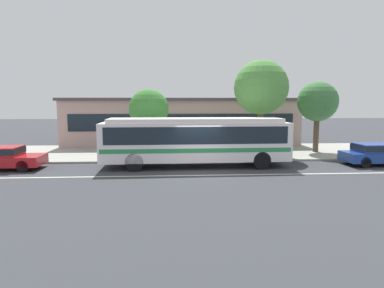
{
  "coord_description": "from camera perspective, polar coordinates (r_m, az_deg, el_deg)",
  "views": [
    {
      "loc": [
        -1.46,
        -17.28,
        3.72
      ],
      "look_at": [
        -0.28,
        1.84,
        1.3
      ],
      "focal_mm": 30.65,
      "sensor_mm": 36.0,
      "label": 1
    }
  ],
  "objects": [
    {
      "name": "transit_bus",
      "position": [
        19.02,
        0.62,
        0.95
      ],
      "size": [
        10.8,
        2.69,
        2.83
      ],
      "color": "white",
      "rests_on": "ground_plane"
    },
    {
      "name": "street_tree_far_end",
      "position": [
        25.71,
        21.02,
        6.83
      ],
      "size": [
        2.89,
        2.89,
        5.13
      ],
      "color": "brown",
      "rests_on": "sidewalk_slab"
    },
    {
      "name": "station_building",
      "position": [
        30.09,
        -1.88,
        4.05
      ],
      "size": [
        20.27,
        7.31,
        4.11
      ],
      "color": "tan",
      "rests_on": "ground_plane"
    },
    {
      "name": "sidewalk_slab",
      "position": [
        24.52,
        -0.07,
        -1.38
      ],
      "size": [
        60.0,
        8.0,
        0.12
      ],
      "primitive_type": "cube",
      "color": "#9D9C93",
      "rests_on": "ground_plane"
    },
    {
      "name": "street_tree_near_stop",
      "position": [
        22.72,
        -7.54,
        6.01
      ],
      "size": [
        2.73,
        2.73,
        4.53
      ],
      "color": "brown",
      "rests_on": "sidewalk_slab"
    },
    {
      "name": "bus_stop_sign",
      "position": [
        21.5,
        12.44,
        1.98
      ],
      "size": [
        0.08,
        0.44,
        2.68
      ],
      "color": "gray",
      "rests_on": "sidewalk_slab"
    },
    {
      "name": "lane_stripe_center",
      "position": [
        16.96,
        1.51,
        -5.46
      ],
      "size": [
        56.0,
        0.16,
        0.01
      ],
      "primitive_type": "cube",
      "color": "silver",
      "rests_on": "ground_plane"
    },
    {
      "name": "sedan_far_ahead",
      "position": [
        22.61,
        29.75,
        -1.37
      ],
      "size": [
        4.44,
        1.93,
        1.29
      ],
      "color": "navy",
      "rests_on": "ground_plane"
    },
    {
      "name": "pedestrian_waiting_near_sign",
      "position": [
        22.26,
        5.62,
        0.42
      ],
      "size": [
        0.45,
        0.45,
        1.69
      ],
      "color": "#2E3153",
      "rests_on": "sidewalk_slab"
    },
    {
      "name": "ground_plane",
      "position": [
        17.74,
        1.29,
        -4.91
      ],
      "size": [
        120.0,
        120.0,
        0.0
      ],
      "primitive_type": "plane",
      "color": "#35383D"
    },
    {
      "name": "pedestrian_walking_along_curb",
      "position": [
        21.11,
        3.52,
        0.1
      ],
      "size": [
        0.39,
        0.39,
        1.69
      ],
      "color": "#79625A",
      "rests_on": "sidewalk_slab"
    },
    {
      "name": "street_tree_mid_block",
      "position": [
        23.33,
        11.93,
        9.55
      ],
      "size": [
        3.74,
        3.74,
        6.52
      ],
      "color": "brown",
      "rests_on": "sidewalk_slab"
    }
  ]
}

